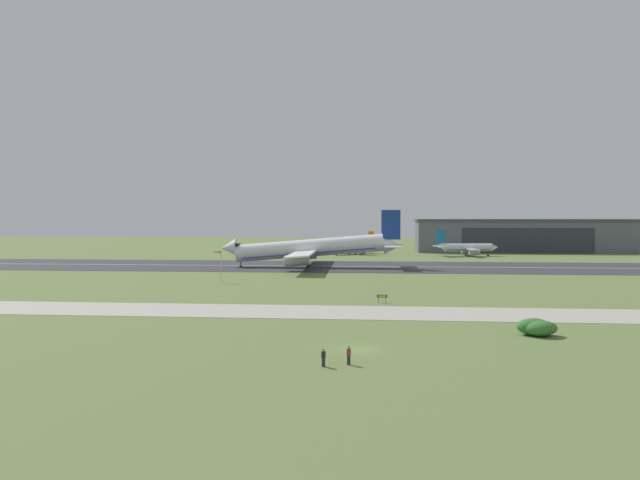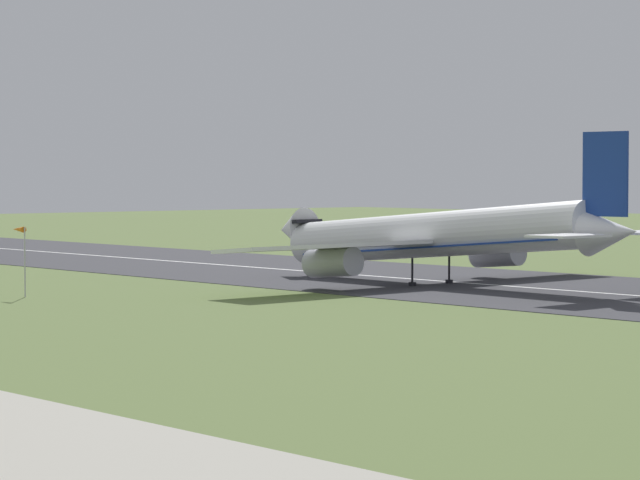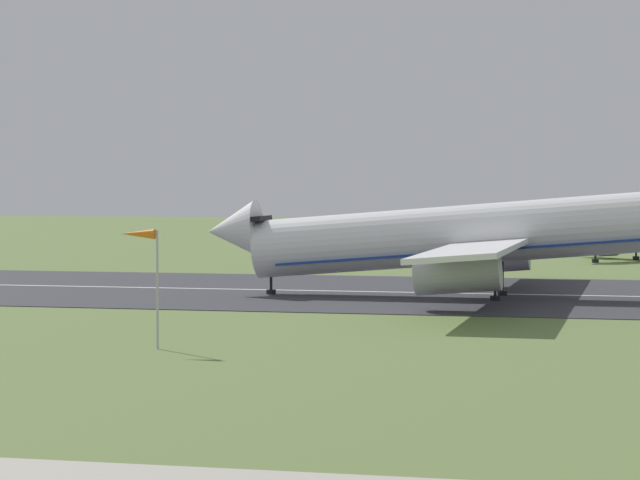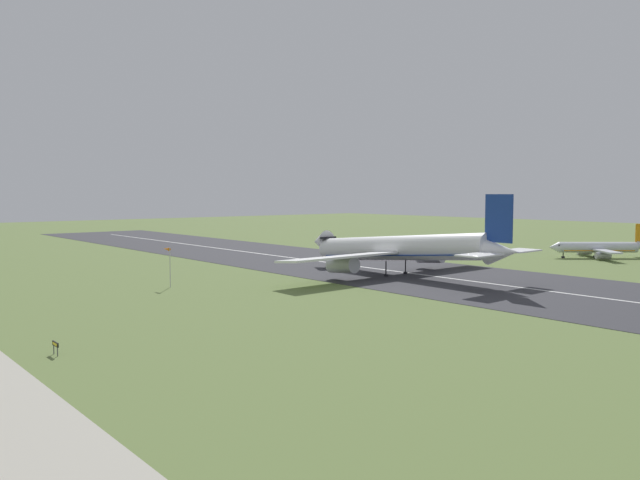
{
  "view_description": "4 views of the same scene",
  "coord_description": "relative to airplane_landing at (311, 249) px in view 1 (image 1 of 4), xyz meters",
  "views": [
    {
      "loc": [
        2.2,
        -66.7,
        14.22
      ],
      "look_at": [
        -12.24,
        87.87,
        8.6
      ],
      "focal_mm": 35.0,
      "sensor_mm": 36.0,
      "label": 1
    },
    {
      "loc": [
        99.37,
        -8.88,
        12.11
      ],
      "look_at": [
        -5.15,
        82.12,
        6.11
      ],
      "focal_mm": 85.0,
      "sensor_mm": 36.0,
      "label": 2
    },
    {
      "loc": [
        -1.9,
        -15.62,
        9.76
      ],
      "look_at": [
        -27.08,
        85.83,
        5.66
      ],
      "focal_mm": 85.0,
      "sensor_mm": 36.0,
      "label": 3
    },
    {
      "loc": [
        68.01,
        17.31,
        16.44
      ],
      "look_at": [
        -9.93,
        82.72,
        8.84
      ],
      "focal_mm": 35.0,
      "sensor_mm": 36.0,
      "label": 4
    }
  ],
  "objects": [
    {
      "name": "airplane_parked_centre",
      "position": [
        9.38,
        64.53,
        -2.72
      ],
      "size": [
        22.43,
        23.54,
        8.77
      ],
      "color": "silver",
      "rests_on": "ground_plane"
    },
    {
      "name": "airplane_parked_west",
      "position": [
        51.53,
        56.25,
        -2.22
      ],
      "size": [
        23.92,
        19.52,
        9.54
      ],
      "color": "silver",
      "rests_on": "ground_plane"
    },
    {
      "name": "ground_plane",
      "position": [
        16.91,
        -52.37,
        -5.36
      ],
      "size": [
        634.18,
        634.18,
        0.0
      ],
      "primitive_type": "plane",
      "color": "olive"
    },
    {
      "name": "windsock_pole",
      "position": [
        -16.23,
        -42.2,
        0.83
      ],
      "size": [
        2.34,
        0.63,
        6.97
      ],
      "color": "#B7B7BC",
      "rests_on": "ground_plane"
    },
    {
      "name": "shrub_clump",
      "position": [
        38.28,
        -99.24,
        -4.39
      ],
      "size": [
        4.74,
        3.64,
        2.06
      ],
      "color": "#387533",
      "rests_on": "ground_plane"
    },
    {
      "name": "hangar_building",
      "position": [
        77.96,
        87.7,
        1.44
      ],
      "size": [
        86.35,
        23.43,
        13.56
      ],
      "color": "slate",
      "rests_on": "ground_plane"
    },
    {
      "name": "airplane_landing",
      "position": [
        0.0,
        0.0,
        0.0
      ],
      "size": [
        52.74,
        55.93,
        16.33
      ],
      "color": "white",
      "rests_on": "ground_plane"
    },
    {
      "name": "runway_centreline",
      "position": [
        16.91,
        4.41,
        -5.29
      ],
      "size": [
        354.77,
        0.7,
        0.01
      ],
      "primitive_type": "cube",
      "color": "silver",
      "rests_on": "runway_strip"
    },
    {
      "name": "runway_strip",
      "position": [
        16.91,
        4.41,
        -5.33
      ],
      "size": [
        394.18,
        42.87,
        0.06
      ],
      "primitive_type": "cube",
      "color": "#333338",
      "rests_on": "ground_plane"
    },
    {
      "name": "spectator_right",
      "position": [
        16.32,
        -116.2,
        -4.39
      ],
      "size": [
        0.4,
        0.24,
        1.83
      ],
      "color": "#282B38",
      "rests_on": "ground_plane"
    },
    {
      "name": "spectator_left",
      "position": [
        13.96,
        -117.19,
        -4.46
      ],
      "size": [
        0.4,
        0.24,
        1.71
      ],
      "color": "#282B38",
      "rests_on": "ground_plane"
    },
    {
      "name": "taxiway_road",
      "position": [
        16.91,
        -83.06,
        -5.33
      ],
      "size": [
        295.64,
        13.55,
        0.05
      ],
      "primitive_type": "cube",
      "color": "#A8A393",
      "rests_on": "ground_plane"
    },
    {
      "name": "runway_sign",
      "position": [
        19.81,
        -72.37,
        -4.31
      ],
      "size": [
        1.7,
        0.13,
        1.39
      ],
      "color": "#4C4C51",
      "rests_on": "ground_plane"
    }
  ]
}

